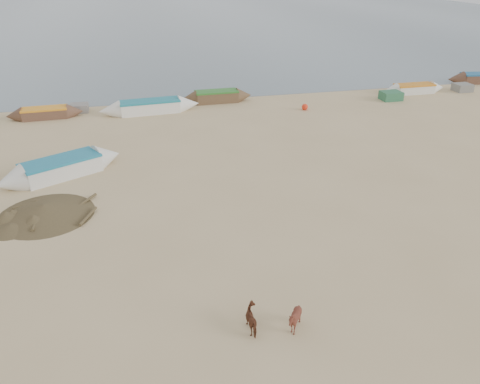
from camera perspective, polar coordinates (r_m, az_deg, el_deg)
ground at (r=16.53m, az=3.25°, el=-9.16°), size 140.00×140.00×0.00m
sea at (r=95.40m, az=-11.63°, el=20.22°), size 160.00×160.00×0.00m
calf_front at (r=13.89m, az=6.68°, el=-15.17°), size 0.90×0.83×0.86m
calf_right at (r=13.91m, az=1.77°, el=-15.21°), size 0.90×0.95×0.74m
near_canoe at (r=24.63m, az=-20.93°, el=2.81°), size 6.22×4.20×0.90m
debris_pile at (r=21.17m, az=-22.69°, el=-2.01°), size 5.20×5.20×0.50m
waterline_canoes at (r=34.50m, az=-9.27°, el=10.69°), size 56.90×4.43×0.94m
beach_clutter at (r=34.63m, az=0.96°, el=10.87°), size 46.91×4.01×0.64m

